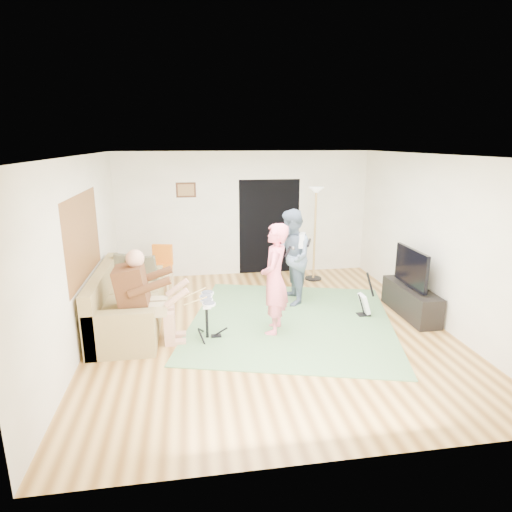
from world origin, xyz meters
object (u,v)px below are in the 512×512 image
(guitar_spare, at_px, (365,303))
(television, at_px, (411,267))
(torchiere_lamp, at_px, (315,217))
(tv_cabinet, at_px, (411,301))
(dining_chair, at_px, (161,277))
(sofa, at_px, (123,308))
(drum_kit, at_px, (207,320))
(singer, at_px, (275,279))
(guitarist, at_px, (291,257))

(guitar_spare, bearing_deg, television, -5.34)
(torchiere_lamp, xyz_separation_m, tv_cabinet, (1.10, -2.15, -1.11))
(torchiere_lamp, height_order, dining_chair, torchiere_lamp)
(television, bearing_deg, tv_cabinet, 0.00)
(guitar_spare, relative_size, television, 0.78)
(sofa, bearing_deg, guitar_spare, -2.79)
(guitar_spare, bearing_deg, tv_cabinet, -5.01)
(guitar_spare, height_order, television, television)
(drum_kit, bearing_deg, dining_chair, 110.69)
(sofa, relative_size, singer, 1.35)
(drum_kit, distance_m, singer, 1.20)
(singer, xyz_separation_m, dining_chair, (-1.84, 2.01, -0.52))
(drum_kit, relative_size, torchiere_lamp, 0.34)
(tv_cabinet, bearing_deg, sofa, 176.84)
(guitar_spare, xyz_separation_m, television, (0.75, -0.07, 0.63))
(guitarist, bearing_deg, drum_kit, -53.35)
(singer, xyz_separation_m, television, (2.40, 0.31, -0.01))
(drum_kit, height_order, tv_cabinet, drum_kit)
(dining_chair, distance_m, tv_cabinet, 4.61)
(torchiere_lamp, height_order, television, torchiere_lamp)
(dining_chair, xyz_separation_m, tv_cabinet, (4.29, -1.70, -0.09))
(tv_cabinet, bearing_deg, torchiere_lamp, 116.96)
(tv_cabinet, height_order, television, television)
(drum_kit, bearing_deg, tv_cabinet, 6.27)
(dining_chair, bearing_deg, sofa, -96.38)
(dining_chair, xyz_separation_m, television, (4.24, -1.70, 0.51))
(torchiere_lamp, bearing_deg, sofa, -153.01)
(sofa, bearing_deg, singer, -13.70)
(singer, distance_m, dining_chair, 2.77)
(guitarist, xyz_separation_m, torchiere_lamp, (0.82, 1.29, 0.49))
(drum_kit, distance_m, torchiere_lamp, 3.66)
(drum_kit, xyz_separation_m, guitarist, (1.58, 1.25, 0.58))
(sofa, height_order, singer, singer)
(guitarist, bearing_deg, singer, -26.19)
(sofa, distance_m, guitar_spare, 4.01)
(guitar_spare, distance_m, television, 0.98)
(guitar_spare, height_order, dining_chair, dining_chair)
(tv_cabinet, relative_size, television, 1.41)
(torchiere_lamp, bearing_deg, singer, -118.86)
(tv_cabinet, bearing_deg, drum_kit, -173.73)
(guitar_spare, relative_size, dining_chair, 0.80)
(drum_kit, xyz_separation_m, tv_cabinet, (3.50, 0.38, -0.04))
(dining_chair, relative_size, television, 0.97)
(torchiere_lamp, bearing_deg, guitar_spare, -82.04)
(torchiere_lamp, relative_size, dining_chair, 2.06)
(sofa, relative_size, tv_cabinet, 1.66)
(drum_kit, relative_size, tv_cabinet, 0.48)
(guitarist, distance_m, tv_cabinet, 2.19)
(sofa, relative_size, torchiere_lamp, 1.18)
(sofa, bearing_deg, guitarist, 11.72)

